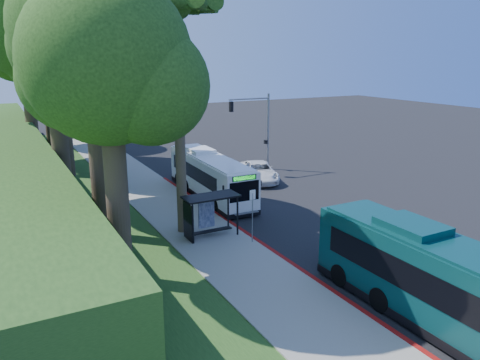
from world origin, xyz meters
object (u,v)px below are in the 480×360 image
teal_bus (449,286)px  white_bus (210,175)px  pickup (259,172)px  bus_shelter (206,208)px

teal_bus → white_bus: bearing=91.5°
pickup → bus_shelter: bearing=-115.2°
bus_shelter → pickup: bearing=46.3°
white_bus → pickup: bearing=23.1°
bus_shelter → pickup: bus_shelter is taller
white_bus → teal_bus: bearing=-86.6°
bus_shelter → white_bus: size_ratio=0.28×
pickup → white_bus: bearing=-140.2°
teal_bus → bus_shelter: bearing=107.9°
teal_bus → pickup: bearing=77.6°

